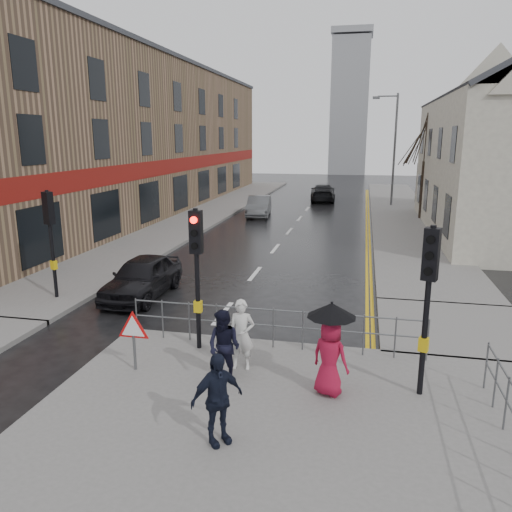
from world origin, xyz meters
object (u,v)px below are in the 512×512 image
at_px(pedestrian_b, 224,347).
at_px(pedestrian_with_umbrella, 330,343).
at_px(pedestrian_d, 217,399).
at_px(pedestrian_a, 242,335).
at_px(car_mid, 259,206).
at_px(car_parked, 142,277).

height_order(pedestrian_b, pedestrian_with_umbrella, pedestrian_with_umbrella).
distance_m(pedestrian_b, pedestrian_d, 2.15).
relative_size(pedestrian_b, pedestrian_d, 0.97).
xyz_separation_m(pedestrian_a, pedestrian_b, (-0.21, -0.66, -0.01)).
bearing_deg(pedestrian_a, car_mid, 97.12).
bearing_deg(pedestrian_d, car_mid, 56.28).
bearing_deg(pedestrian_with_umbrella, car_parked, 140.10).
distance_m(pedestrian_a, pedestrian_b, 0.69).
bearing_deg(pedestrian_a, pedestrian_d, -88.35).
xyz_separation_m(car_parked, car_mid, (0.26, 17.40, -0.00)).
xyz_separation_m(pedestrian_with_umbrella, car_mid, (-6.18, 22.78, -0.56)).
xyz_separation_m(pedestrian_a, pedestrian_with_umbrella, (1.96, -0.73, 0.29)).
distance_m(pedestrian_with_umbrella, car_parked, 8.40).
bearing_deg(car_parked, car_mid, 89.69).
distance_m(pedestrian_d, car_mid, 25.21).
bearing_deg(pedestrian_a, car_parked, 130.21).
bearing_deg(car_mid, pedestrian_b, -86.72).
relative_size(car_parked, car_mid, 0.97).
height_order(pedestrian_a, car_parked, pedestrian_a).
bearing_deg(car_parked, pedestrian_d, -56.89).
bearing_deg(pedestrian_d, pedestrian_b, 58.64).
relative_size(pedestrian_d, car_parked, 0.41).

